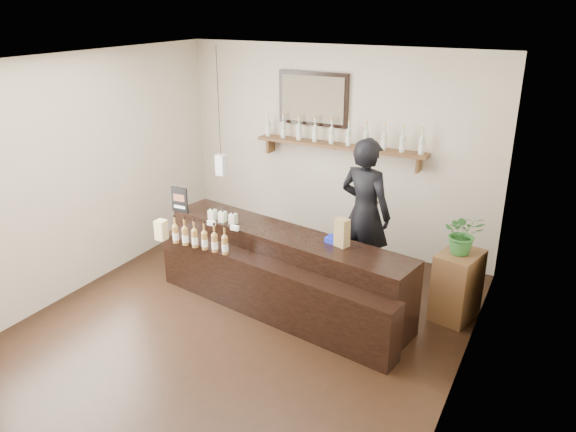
{
  "coord_description": "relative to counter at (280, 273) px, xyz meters",
  "views": [
    {
      "loc": [
        2.87,
        -4.48,
        3.33
      ],
      "look_at": [
        0.19,
        0.7,
        1.08
      ],
      "focal_mm": 35.0,
      "sensor_mm": 36.0,
      "label": 1
    }
  ],
  "objects": [
    {
      "name": "potted_plant",
      "position": [
        1.85,
        0.67,
        0.6
      ],
      "size": [
        0.51,
        0.47,
        0.46
      ],
      "primitive_type": "imported",
      "rotation": [
        0.0,
        0.0,
        0.32
      ],
      "color": "#2C6729",
      "rests_on": "side_cabinet"
    },
    {
      "name": "promo_sign",
      "position": [
        -1.46,
        0.1,
        0.62
      ],
      "size": [
        0.23,
        0.03,
        0.32
      ],
      "color": "black",
      "rests_on": "counter"
    },
    {
      "name": "back_wall_decor",
      "position": [
        -0.31,
        1.79,
        1.35
      ],
      "size": [
        2.66,
        0.96,
        1.69
      ],
      "color": "brown",
      "rests_on": "ground"
    },
    {
      "name": "side_cabinet",
      "position": [
        1.85,
        0.67,
        -0.02
      ],
      "size": [
        0.5,
        0.61,
        0.78
      ],
      "color": "brown",
      "rests_on": "ground"
    },
    {
      "name": "counter",
      "position": [
        0.0,
        0.0,
        0.0
      ],
      "size": [
        3.17,
        1.36,
        1.02
      ],
      "color": "black",
      "rests_on": "ground"
    },
    {
      "name": "paper_bag",
      "position": [
        0.71,
        0.06,
        0.62
      ],
      "size": [
        0.17,
        0.15,
        0.31
      ],
      "color": "olive",
      "rests_on": "counter"
    },
    {
      "name": "tape_dispenser",
      "position": [
        0.58,
        0.08,
        0.51
      ],
      "size": [
        0.14,
        0.07,
        0.11
      ],
      "color": "#1B29BD",
      "rests_on": "counter"
    },
    {
      "name": "shopkeeper",
      "position": [
        0.64,
        0.97,
        0.64
      ],
      "size": [
        0.86,
        0.67,
        2.11
      ],
      "primitive_type": "imported",
      "rotation": [
        0.0,
        0.0,
        2.91
      ],
      "color": "black",
      "rests_on": "ground"
    },
    {
      "name": "room_shell",
      "position": [
        -0.15,
        -0.58,
        1.29
      ],
      "size": [
        5.0,
        5.0,
        5.0
      ],
      "color": "beige",
      "rests_on": "ground"
    },
    {
      "name": "ground",
      "position": [
        -0.15,
        -0.58,
        -0.41
      ],
      "size": [
        5.0,
        5.0,
        0.0
      ],
      "primitive_type": "plane",
      "color": "black",
      "rests_on": "ground"
    }
  ]
}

